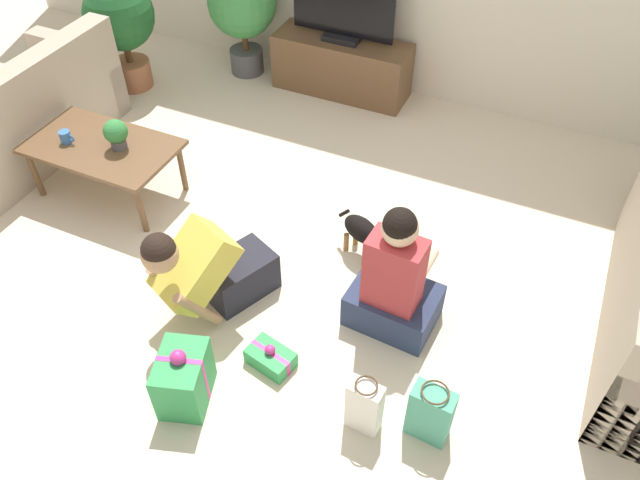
% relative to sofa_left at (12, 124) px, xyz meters
% --- Properties ---
extents(ground_plane, '(16.00, 16.00, 0.00)m').
position_rel_sofa_left_xyz_m(ground_plane, '(2.43, -0.35, -0.30)').
color(ground_plane, beige).
extents(sofa_left, '(0.85, 1.86, 0.86)m').
position_rel_sofa_left_xyz_m(sofa_left, '(0.00, 0.00, 0.00)').
color(sofa_left, tan).
rests_on(sofa_left, ground_plane).
extents(coffee_table, '(1.07, 0.63, 0.44)m').
position_rel_sofa_left_xyz_m(coffee_table, '(0.96, -0.06, 0.09)').
color(coffee_table, brown).
rests_on(coffee_table, ground_plane).
extents(tv_console, '(1.23, 0.41, 0.50)m').
position_rel_sofa_left_xyz_m(tv_console, '(1.95, 2.00, -0.05)').
color(tv_console, brown).
rests_on(tv_console, ground_plane).
extents(tv, '(0.92, 0.20, 0.65)m').
position_rel_sofa_left_xyz_m(tv, '(1.95, 2.00, 0.49)').
color(tv, black).
rests_on(tv, tv_console).
extents(potted_plant_back_left, '(0.62, 0.62, 0.99)m').
position_rel_sofa_left_xyz_m(potted_plant_back_left, '(0.99, 1.95, 0.33)').
color(potted_plant_back_left, '#4C4C51').
rests_on(potted_plant_back_left, ground_plane).
extents(potted_plant_corner_left, '(0.61, 0.61, 0.99)m').
position_rel_sofa_left_xyz_m(potted_plant_corner_left, '(0.15, 1.28, 0.32)').
color(potted_plant_corner_left, '#A36042').
rests_on(potted_plant_corner_left, ground_plane).
extents(person_kneeling, '(0.59, 0.82, 0.79)m').
position_rel_sofa_left_xyz_m(person_kneeling, '(2.25, -0.71, 0.05)').
color(person_kneeling, '#23232D').
rests_on(person_kneeling, ground_plane).
extents(person_sitting, '(0.54, 0.50, 0.94)m').
position_rel_sofa_left_xyz_m(person_sitting, '(3.29, -0.35, 0.04)').
color(person_sitting, '#283351').
rests_on(person_sitting, ground_plane).
extents(dog, '(0.45, 0.27, 0.34)m').
position_rel_sofa_left_xyz_m(dog, '(2.95, 0.09, -0.08)').
color(dog, black).
rests_on(dog, ground_plane).
extents(gift_box_a, '(0.34, 0.40, 0.42)m').
position_rel_sofa_left_xyz_m(gift_box_a, '(2.45, -1.33, -0.13)').
color(gift_box_a, '#2D934C').
rests_on(gift_box_a, ground_plane).
extents(gift_box_b, '(0.30, 0.23, 0.16)m').
position_rel_sofa_left_xyz_m(gift_box_b, '(2.77, -0.94, -0.25)').
color(gift_box_b, '#2D934C').
rests_on(gift_box_b, ground_plane).
extents(gift_bag_a, '(0.19, 0.13, 0.39)m').
position_rel_sofa_left_xyz_m(gift_bag_a, '(3.41, -1.08, -0.12)').
color(gift_bag_a, white).
rests_on(gift_bag_a, ground_plane).
extents(gift_bag_b, '(0.23, 0.15, 0.39)m').
position_rel_sofa_left_xyz_m(gift_bag_b, '(3.73, -0.98, -0.12)').
color(gift_bag_b, '#4CA384').
rests_on(gift_bag_b, ground_plane).
extents(mug, '(0.12, 0.08, 0.09)m').
position_rel_sofa_left_xyz_m(mug, '(0.72, -0.13, 0.18)').
color(mug, '#386BAD').
rests_on(mug, coffee_table).
extents(tabletop_plant, '(0.17, 0.17, 0.22)m').
position_rel_sofa_left_xyz_m(tabletop_plant, '(1.10, -0.03, 0.25)').
color(tabletop_plant, '#4C4C51').
rests_on(tabletop_plant, coffee_table).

